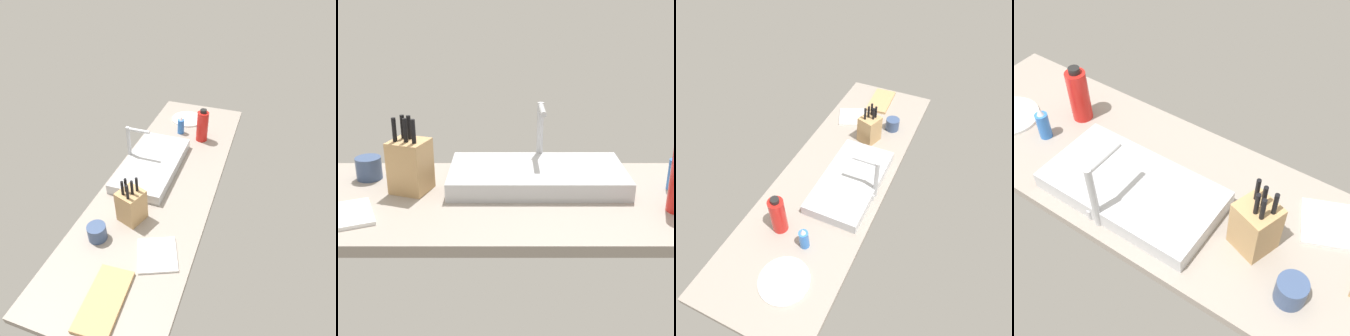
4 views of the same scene
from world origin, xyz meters
The scene contains 10 objects.
countertop_slab centered at (0.00, 0.00, 1.75)cm, with size 197.14×61.63×3.50cm, color gray.
sink_basin centered at (6.73, 10.57, 6.55)cm, with size 59.42×30.99×6.11cm, color #B7BABF.
faucet centered at (8.76, 24.02, 18.51)cm, with size 5.50×14.90×25.02cm.
knife_block centered at (-35.22, 5.04, 12.60)cm, with size 14.57×14.29×25.10cm.
cutting_board centered at (-80.01, -2.72, 4.40)cm, with size 29.39×14.89×1.80cm, color tan.
soap_bottle centered at (52.36, 6.14, 9.19)cm, with size 4.73×4.73×13.18cm.
water_bottle centered at (48.49, -10.07, 14.19)cm, with size 7.81×7.81×22.87cm.
dinner_plate centered at (72.36, 6.85, 4.10)cm, with size 23.46×23.46×1.20cm, color white.
dish_towel centered at (-52.77, -14.85, 4.10)cm, with size 18.67×17.48×1.20cm, color white.
coffee_mug centered at (-52.25, 15.37, 7.45)cm, with size 8.96×8.96×7.91cm, color #384C75.
Camera 3 is at (122.88, 59.36, 143.26)cm, focal length 35.04 mm.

